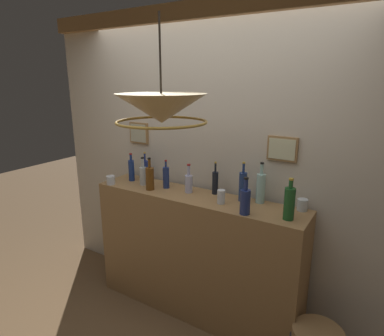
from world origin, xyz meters
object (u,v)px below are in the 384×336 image
(liquor_bottle_brandy, at_px, (245,201))
(liquor_bottle_whiskey, at_px, (289,203))
(liquor_bottle_amaro, at_px, (261,187))
(liquor_bottle_rum, at_px, (143,175))
(glass_tumbler_rocks, at_px, (221,197))
(pendant_lamp, at_px, (161,109))
(liquor_bottle_port, at_px, (243,186))
(liquor_bottle_bourbon, at_px, (166,177))
(liquor_bottle_rye, at_px, (131,170))
(glass_tumbler_highball, at_px, (302,205))
(liquor_bottle_scotch, at_px, (215,182))
(liquor_bottle_vodka, at_px, (145,170))
(glass_tumbler_shot, at_px, (111,180))
(liquor_bottle_vermouth, at_px, (189,183))
(liquor_bottle_gin, at_px, (150,178))

(liquor_bottle_brandy, distance_m, liquor_bottle_whiskey, 0.30)
(liquor_bottle_amaro, bearing_deg, liquor_bottle_rum, -172.82)
(glass_tumbler_rocks, distance_m, pendant_lamp, 0.95)
(liquor_bottle_port, distance_m, liquor_bottle_whiskey, 0.44)
(glass_tumbler_rocks, bearing_deg, liquor_bottle_bourbon, 172.29)
(liquor_bottle_rye, bearing_deg, glass_tumbler_highball, 3.92)
(liquor_bottle_rye, bearing_deg, liquor_bottle_whiskey, -3.90)
(glass_tumbler_rocks, xyz_separation_m, pendant_lamp, (-0.09, -0.62, 0.71))
(liquor_bottle_scotch, bearing_deg, liquor_bottle_vodka, -178.79)
(liquor_bottle_port, xyz_separation_m, glass_tumbler_rocks, (-0.12, -0.14, -0.07))
(liquor_bottle_scotch, distance_m, pendant_lamp, 1.04)
(glass_tumbler_highball, distance_m, glass_tumbler_shot, 1.68)
(liquor_bottle_vodka, distance_m, glass_tumbler_highball, 1.46)
(liquor_bottle_amaro, height_order, liquor_bottle_whiskey, liquor_bottle_amaro)
(liquor_bottle_rum, bearing_deg, glass_tumbler_rocks, -3.05)
(liquor_bottle_amaro, distance_m, glass_tumbler_shot, 1.36)
(liquor_bottle_scotch, distance_m, liquor_bottle_rum, 0.69)
(liquor_bottle_brandy, bearing_deg, glass_tumbler_highball, 40.44)
(liquor_bottle_brandy, relative_size, glass_tumbler_rocks, 2.51)
(liquor_bottle_amaro, bearing_deg, liquor_bottle_brandy, -92.65)
(liquor_bottle_vermouth, height_order, liquor_bottle_bourbon, liquor_bottle_bourbon)
(liquor_bottle_scotch, relative_size, glass_tumbler_shot, 3.55)
(liquor_bottle_gin, bearing_deg, glass_tumbler_shot, -169.82)
(liquor_bottle_vodka, distance_m, pendant_lamp, 1.30)
(liquor_bottle_rye, bearing_deg, liquor_bottle_rum, -12.34)
(liquor_bottle_brandy, bearing_deg, liquor_bottle_whiskey, 14.04)
(liquor_bottle_vodka, height_order, liquor_bottle_rye, liquor_bottle_vodka)
(liquor_bottle_brandy, distance_m, glass_tumbler_shot, 1.32)
(liquor_bottle_vermouth, distance_m, liquor_bottle_rye, 0.64)
(liquor_bottle_vermouth, height_order, liquor_bottle_gin, liquor_bottle_gin)
(liquor_bottle_rye, xyz_separation_m, liquor_bottle_whiskey, (1.52, -0.10, 0.01))
(liquor_bottle_vodka, bearing_deg, pendant_lamp, -44.27)
(liquor_bottle_rum, bearing_deg, pendant_lamp, -42.34)
(liquor_bottle_amaro, height_order, liquor_bottle_gin, liquor_bottle_amaro)
(liquor_bottle_bourbon, bearing_deg, liquor_bottle_scotch, 11.56)
(liquor_bottle_rum, relative_size, liquor_bottle_gin, 0.90)
(liquor_bottle_rum, distance_m, liquor_bottle_bourbon, 0.24)
(liquor_bottle_rum, xyz_separation_m, liquor_bottle_whiskey, (1.35, -0.07, 0.03))
(liquor_bottle_amaro, relative_size, liquor_bottle_whiskey, 1.09)
(glass_tumbler_rocks, height_order, glass_tumbler_highball, glass_tumbler_rocks)
(glass_tumbler_rocks, bearing_deg, liquor_bottle_brandy, -21.71)
(liquor_bottle_gin, distance_m, liquor_bottle_bourbon, 0.15)
(liquor_bottle_brandy, bearing_deg, glass_tumbler_shot, -179.55)
(glass_tumbler_highball, xyz_separation_m, pendant_lamp, (-0.66, -0.81, 0.72))
(liquor_bottle_rye, bearing_deg, liquor_bottle_gin, -20.02)
(glass_tumbler_rocks, bearing_deg, liquor_bottle_vermouth, 166.40)
(liquor_bottle_vermouth, height_order, liquor_bottle_vodka, liquor_bottle_vodka)
(liquor_bottle_rum, relative_size, glass_tumbler_highball, 2.95)
(pendant_lamp, bearing_deg, liquor_bottle_vermouth, 110.44)
(liquor_bottle_scotch, distance_m, glass_tumbler_highball, 0.72)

